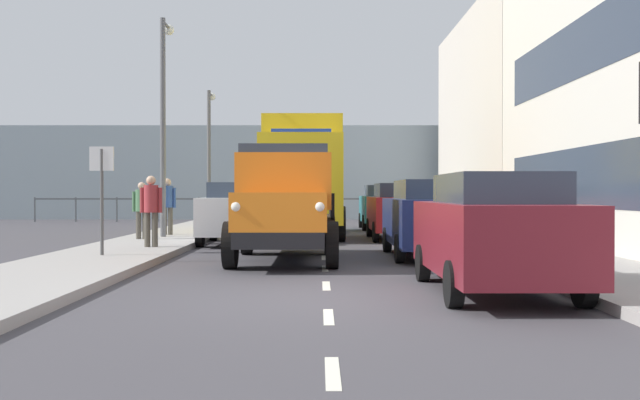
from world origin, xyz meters
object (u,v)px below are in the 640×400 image
truck_vintage_orange (284,205)px  street_sign (102,181)px  car_teal_kerbside_3 (384,206)px  pedestrian_couple_a (142,206)px  car_navy_kerbside_1 (432,217)px  car_white_oppositeside_0 (238,212)px  lamp_post_promenade (164,107)px  lamp_post_far (209,143)px  pedestrian_couple_b (151,205)px  pedestrian_strolling (167,202)px  lorry_cargo_yellow (303,173)px  car_red_kerbside_2 (401,210)px  car_maroon_kerbside_near (494,231)px

truck_vintage_orange → street_sign: 3.82m
car_teal_kerbside_3 → pedestrian_couple_a: size_ratio=2.42×
car_navy_kerbside_1 → pedestrian_couple_a: bearing=-28.6°
car_white_oppositeside_0 → lamp_post_promenade: size_ratio=0.63×
car_white_oppositeside_0 → lamp_post_far: (2.37, -10.49, 2.65)m
truck_vintage_orange → pedestrian_couple_b: bearing=-34.5°
car_white_oppositeside_0 → pedestrian_strolling: (2.36, -1.81, 0.27)m
car_navy_kerbside_1 → pedestrian_couple_a: 8.50m
truck_vintage_orange → car_navy_kerbside_1: bearing=-160.5°
pedestrian_strolling → lamp_post_promenade: bearing=95.3°
pedestrian_couple_a → lamp_post_far: size_ratio=0.28×
truck_vintage_orange → lorry_cargo_yellow: 9.14m
truck_vintage_orange → car_red_kerbside_2: (-3.24, -7.34, -0.28)m
pedestrian_couple_b → pedestrian_strolling: pedestrian_strolling is taller
car_red_kerbside_2 → car_teal_kerbside_3: bearing=-90.0°
car_maroon_kerbside_near → car_navy_kerbside_1: (0.00, -5.79, 0.00)m
car_maroon_kerbside_near → lamp_post_far: lamp_post_far is taller
pedestrian_couple_b → pedestrian_strolling: (0.64, -4.98, 0.02)m
car_maroon_kerbside_near → truck_vintage_orange: bearing=-55.1°
street_sign → pedestrian_couple_b: bearing=-102.6°
car_navy_kerbside_1 → car_maroon_kerbside_near: bearing=90.0°
street_sign → lamp_post_promenade: bearing=-89.4°
pedestrian_couple_b → lamp_post_promenade: bearing=-82.2°
car_red_kerbside_2 → lamp_post_far: (7.17, -8.57, 2.65)m
pedestrian_strolling → car_maroon_kerbside_near: bearing=121.1°
car_red_kerbside_2 → car_white_oppositeside_0: bearing=21.8°
lamp_post_promenade → street_sign: lamp_post_promenade is taller
car_red_kerbside_2 → truck_vintage_orange: bearing=66.2°
car_white_oppositeside_0 → pedestrian_couple_a: pedestrian_couple_a is taller
lorry_cargo_yellow → car_teal_kerbside_3: size_ratio=2.14×
car_teal_kerbside_3 → car_white_oppositeside_0: (4.81, 8.09, 0.00)m
lamp_post_promenade → car_navy_kerbside_1: bearing=143.3°
truck_vintage_orange → lamp_post_far: size_ratio=1.01×
car_white_oppositeside_0 → pedestrian_couple_b: size_ratio=2.39×
car_maroon_kerbside_near → lamp_post_promenade: bearing=-57.4°
street_sign → truck_vintage_orange: bearing=180.0°
car_red_kerbside_2 → car_teal_kerbside_3: 6.17m
lamp_post_promenade → pedestrian_couple_a: bearing=72.8°
pedestrian_couple_b → car_maroon_kerbside_near: bearing=133.4°
car_red_kerbside_2 → lamp_post_promenade: lamp_post_promenade is taller
lorry_cargo_yellow → pedestrian_strolling: bearing=24.3°
lorry_cargo_yellow → street_sign: (3.98, 9.09, -0.39)m
car_teal_kerbside_3 → lamp_post_promenade: (7.09, 7.09, 3.07)m
car_navy_kerbside_1 → car_white_oppositeside_0: bearing=-41.6°
truck_vintage_orange → pedestrian_couple_a: 6.71m
lorry_cargo_yellow → lamp_post_far: size_ratio=1.46×
pedestrian_couple_a → street_sign: 5.27m
car_red_kerbside_2 → pedestrian_strolling: 7.17m
lorry_cargo_yellow → car_white_oppositeside_0: (1.77, 3.67, -1.18)m
car_red_kerbside_2 → street_sign: street_sign is taller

